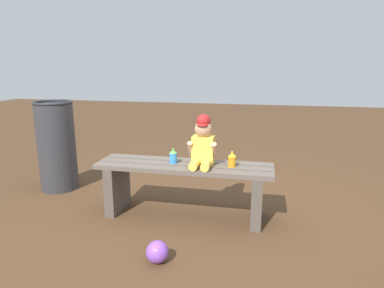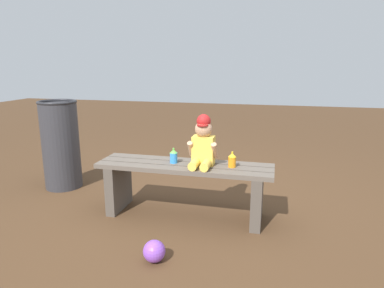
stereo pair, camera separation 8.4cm
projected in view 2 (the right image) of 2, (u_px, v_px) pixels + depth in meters
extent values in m
plane|color=#4C331E|center=(185.00, 215.00, 2.83)|extent=(16.00, 16.00, 0.00)
cube|color=#60564C|center=(180.00, 171.00, 2.62)|extent=(1.41, 0.11, 0.04)
cube|color=#60564C|center=(184.00, 166.00, 2.73)|extent=(1.41, 0.11, 0.04)
cube|color=#60564C|center=(188.00, 162.00, 2.85)|extent=(1.41, 0.11, 0.04)
cube|color=#524941|center=(119.00, 186.00, 2.92)|extent=(0.08, 0.36, 0.41)
cube|color=#524941|center=(257.00, 199.00, 2.65)|extent=(0.08, 0.36, 0.41)
cube|color=#F2C64C|center=(203.00, 150.00, 2.69)|extent=(0.17, 0.12, 0.23)
sphere|color=tan|center=(204.00, 129.00, 2.65)|extent=(0.14, 0.14, 0.14)
cylinder|color=#B21E1E|center=(203.00, 125.00, 2.61)|extent=(0.09, 0.09, 0.01)
sphere|color=#B21E1E|center=(204.00, 121.00, 2.64)|extent=(0.11, 0.11, 0.11)
cylinder|color=#FED050|center=(194.00, 164.00, 2.61)|extent=(0.07, 0.16, 0.07)
cylinder|color=#FED050|center=(206.00, 165.00, 2.59)|extent=(0.07, 0.16, 0.07)
cylinder|color=tan|center=(191.00, 149.00, 2.68)|extent=(0.04, 0.12, 0.14)
cylinder|color=tan|center=(214.00, 150.00, 2.64)|extent=(0.04, 0.12, 0.14)
cylinder|color=#338CE5|center=(174.00, 158.00, 2.75)|extent=(0.06, 0.06, 0.09)
cone|color=#66CC4C|center=(174.00, 151.00, 2.73)|extent=(0.06, 0.06, 0.03)
cylinder|color=#66CC4C|center=(174.00, 149.00, 2.73)|extent=(0.01, 0.01, 0.02)
cylinder|color=orange|center=(232.00, 162.00, 2.64)|extent=(0.06, 0.06, 0.09)
cone|color=yellow|center=(232.00, 155.00, 2.62)|extent=(0.06, 0.06, 0.03)
cylinder|color=yellow|center=(232.00, 153.00, 2.62)|extent=(0.01, 0.01, 0.02)
sphere|color=#8C4CCC|center=(154.00, 251.00, 2.16)|extent=(0.14, 0.14, 0.14)
cylinder|color=#333338|center=(61.00, 146.00, 3.40)|extent=(0.36, 0.36, 0.86)
torus|color=#232327|center=(57.00, 102.00, 3.30)|extent=(0.37, 0.37, 0.03)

